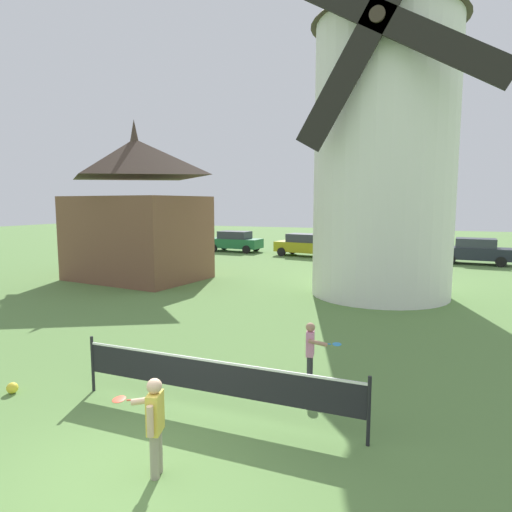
{
  "coord_description": "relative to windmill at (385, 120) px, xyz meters",
  "views": [
    {
      "loc": [
        3.74,
        -4.57,
        3.67
      ],
      "look_at": [
        0.32,
        3.92,
        2.57
      ],
      "focal_mm": 30.86,
      "sensor_mm": 36.0,
      "label": 1
    }
  ],
  "objects": [
    {
      "name": "player_near",
      "position": [
        -1.45,
        -13.39,
        -6.09
      ],
      "size": [
        0.84,
        0.45,
        1.37
      ],
      "color": "#9E937F",
      "rests_on": "ground_plane"
    },
    {
      "name": "ground_plane",
      "position": [
        -1.83,
        -13.49,
        -6.86
      ],
      "size": [
        120.0,
        120.0,
        0.0
      ],
      "primitive_type": "plane",
      "color": "#5B8442"
    },
    {
      "name": "parked_car_black",
      "position": [
        4.37,
        11.52,
        -6.06
      ],
      "size": [
        4.05,
        2.08,
        1.56
      ],
      "color": "#1E232D",
      "rests_on": "ground_plane"
    },
    {
      "name": "parked_car_green",
      "position": [
        -12.08,
        12.34,
        -6.06
      ],
      "size": [
        4.16,
        2.04,
        1.56
      ],
      "color": "#1E6638",
      "rests_on": "ground_plane"
    },
    {
      "name": "parked_car_cream",
      "position": [
        -0.64,
        11.47,
        -6.06
      ],
      "size": [
        3.99,
        2.01,
        1.56
      ],
      "color": "silver",
      "rests_on": "ground_plane"
    },
    {
      "name": "parked_car_mustard",
      "position": [
        -6.33,
        11.49,
        -6.06
      ],
      "size": [
        4.27,
        2.41,
        1.56
      ],
      "color": "#999919",
      "rests_on": "ground_plane"
    },
    {
      "name": "player_far",
      "position": [
        -0.29,
        -9.57,
        -6.15
      ],
      "size": [
        0.77,
        0.42,
        1.26
      ],
      "color": "#333338",
      "rests_on": "ground_plane"
    },
    {
      "name": "tennis_net",
      "position": [
        -1.51,
        -11.57,
        -6.18
      ],
      "size": [
        5.35,
        0.06,
        1.1
      ],
      "color": "black",
      "rests_on": "ground_plane"
    },
    {
      "name": "stray_ball",
      "position": [
        -5.54,
        -12.25,
        -6.76
      ],
      "size": [
        0.21,
        0.21,
        0.21
      ],
      "primitive_type": "sphere",
      "color": "yellow",
      "rests_on": "ground_plane"
    },
    {
      "name": "windmill",
      "position": [
        0.0,
        0.0,
        0.0
      ],
      "size": [
        8.27,
        6.14,
        13.68
      ],
      "color": "white",
      "rests_on": "ground_plane"
    },
    {
      "name": "chapel",
      "position": [
        -11.36,
        -0.5,
        -3.58
      ],
      "size": [
        6.82,
        5.36,
        7.6
      ],
      "color": "brown",
      "rests_on": "ground_plane"
    }
  ]
}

